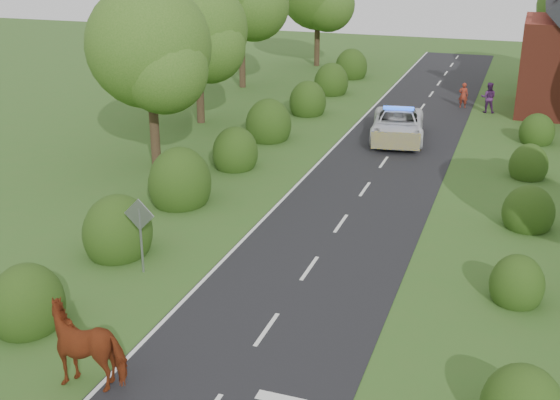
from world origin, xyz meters
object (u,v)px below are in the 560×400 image
at_px(road_sign, 140,225).
at_px(cow, 90,348).
at_px(police_van, 398,125).
at_px(pedestrian_red, 463,95).
at_px(pedestrian_purple, 488,98).

xyz_separation_m(road_sign, cow, (1.76, -5.51, -0.80)).
bearing_deg(police_van, pedestrian_red, 64.56).
bearing_deg(pedestrian_red, cow, 79.15).
bearing_deg(road_sign, cow, -72.30).
bearing_deg(pedestrian_purple, police_van, 60.48).
height_order(road_sign, pedestrian_red, road_sign).
height_order(road_sign, cow, road_sign).
distance_m(cow, pedestrian_purple, 32.27).
bearing_deg(road_sign, pedestrian_red, 74.54).
bearing_deg(cow, road_sign, -172.88).
xyz_separation_m(road_sign, pedestrian_red, (7.38, 26.70, -0.86)).
height_order(police_van, pedestrian_purple, pedestrian_purple).
height_order(road_sign, police_van, road_sign).
distance_m(road_sign, pedestrian_red, 27.71).
xyz_separation_m(road_sign, pedestrian_purple, (8.93, 25.95, -0.73)).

